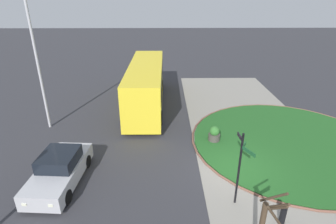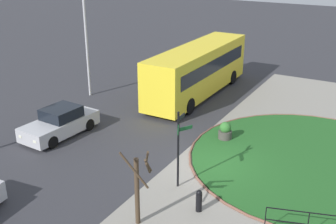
% 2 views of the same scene
% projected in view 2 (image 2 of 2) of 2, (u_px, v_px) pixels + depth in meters
% --- Properties ---
extents(ground, '(120.00, 120.00, 0.00)m').
position_uv_depth(ground, '(213.00, 166.00, 19.28)').
color(ground, '#333338').
extents(sidewalk_paving, '(32.00, 7.82, 0.02)m').
position_uv_depth(sidewalk_paving, '(257.00, 177.00, 18.31)').
color(sidewalk_paving, gray).
rests_on(sidewalk_paving, ground).
extents(grass_island, '(11.25, 11.25, 0.10)m').
position_uv_depth(grass_island, '(312.00, 160.00, 19.68)').
color(grass_island, '#235B23').
rests_on(grass_island, ground).
extents(grass_kerb_ring, '(11.56, 11.56, 0.11)m').
position_uv_depth(grass_kerb_ring, '(312.00, 160.00, 19.68)').
color(grass_kerb_ring, brown).
rests_on(grass_kerb_ring, ground).
extents(signpost_directional, '(1.25, 0.40, 3.38)m').
position_uv_depth(signpost_directional, '(179.00, 144.00, 16.93)').
color(signpost_directional, black).
rests_on(signpost_directional, ground).
extents(bollard_foreground, '(0.24, 0.24, 0.92)m').
position_uv_depth(bollard_foreground, '(199.00, 200.00, 15.84)').
color(bollard_foreground, black).
rests_on(bollard_foreground, ground).
extents(railing_grass_edge, '(1.29, 4.11, 1.08)m').
position_uv_depth(railing_grass_edge, '(330.00, 224.00, 14.11)').
color(railing_grass_edge, black).
rests_on(railing_grass_edge, ground).
extents(bus_yellow, '(10.73, 2.58, 3.28)m').
position_uv_depth(bus_yellow, '(198.00, 69.00, 27.90)').
color(bus_yellow, yellow).
rests_on(bus_yellow, ground).
extents(car_far_lane, '(4.37, 2.05, 1.51)m').
position_uv_depth(car_far_lane, '(60.00, 123.00, 22.24)').
color(car_far_lane, '#B7B7BC').
rests_on(car_far_lane, ground).
extents(lamppost_tall, '(0.32, 0.32, 9.01)m').
position_uv_depth(lamppost_tall, '(85.00, 24.00, 26.69)').
color(lamppost_tall, '#B7B7BC').
rests_on(lamppost_tall, ground).
extents(planter_near_signpost, '(0.70, 0.70, 1.01)m').
position_uv_depth(planter_near_signpost, '(225.00, 132.00, 21.70)').
color(planter_near_signpost, '#47423D').
rests_on(planter_near_signpost, ground).
extents(street_tree_bare, '(1.24, 0.93, 3.12)m').
position_uv_depth(street_tree_bare, '(139.00, 185.00, 14.67)').
color(street_tree_bare, '#423323').
rests_on(street_tree_bare, ground).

